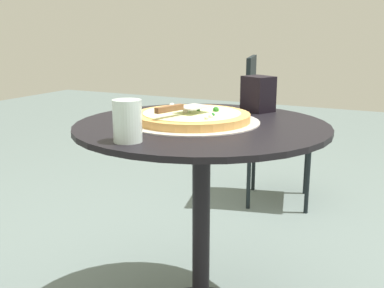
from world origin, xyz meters
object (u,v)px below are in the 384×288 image
patio_table (201,173)px  pizza_server (180,108)px  patio_chair_far (268,120)px  drinking_cup (127,121)px  napkin_dispenser (258,94)px  pizza_on_tray (192,117)px

patio_table → pizza_server: pizza_server is taller
pizza_server → patio_chair_far: (1.34, 0.12, -0.28)m
patio_table → patio_chair_far: 1.30m
drinking_cup → patio_chair_far: 1.63m
pizza_server → napkin_dispenser: bearing=-21.0°
pizza_on_tray → napkin_dispenser: 0.33m
pizza_on_tray → patio_chair_far: bearing=5.9°
pizza_server → drinking_cup: bearing=175.0°
patio_table → pizza_on_tray: size_ratio=1.85×
drinking_cup → patio_chair_far: bearing=3.5°
drinking_cup → patio_chair_far: size_ratio=0.13×
drinking_cup → napkin_dispenser: bearing=-14.5°
pizza_server → napkin_dispenser: napkin_dispenser is taller
drinking_cup → patio_chair_far: patio_chair_far is taller
napkin_dispenser → patio_chair_far: patio_chair_far is taller
patio_table → pizza_server: bearing=139.8°
patio_table → patio_chair_far: (1.29, 0.17, -0.06)m
patio_chair_far → napkin_dispenser: bearing=-165.3°
patio_chair_far → pizza_on_tray: bearing=-174.1°
pizza_server → drinking_cup: drinking_cup is taller
napkin_dispenser → pizza_server: bearing=-83.7°
pizza_on_tray → drinking_cup: drinking_cup is taller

